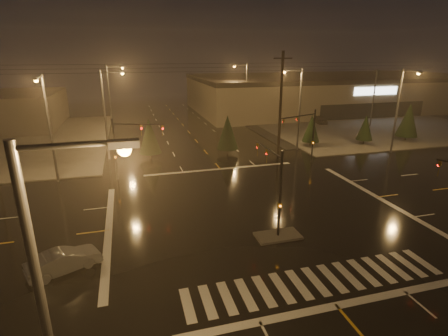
{
  "coord_description": "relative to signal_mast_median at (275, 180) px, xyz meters",
  "views": [
    {
      "loc": [
        -9.07,
        -23.08,
        11.72
      ],
      "look_at": [
        -1.97,
        2.43,
        3.0
      ],
      "focal_mm": 28.0,
      "sensor_mm": 36.0,
      "label": 1
    }
  ],
  "objects": [
    {
      "name": "car_parked",
      "position": [
        23.25,
        33.69,
        -3.07
      ],
      "size": [
        2.23,
        4.22,
        1.37
      ],
      "primitive_type": "imported",
      "rotation": [
        0.0,
        0.0,
        -0.16
      ],
      "color": "black",
      "rests_on": "ground"
    },
    {
      "name": "utility_pole_1",
      "position": [
        8.0,
        17.07,
        2.38
      ],
      "size": [
        2.2,
        0.32,
        12.0
      ],
      "color": "black",
      "rests_on": "ground"
    },
    {
      "name": "streetlight_6",
      "position": [
        22.0,
        14.26,
        2.05
      ],
      "size": [
        0.32,
        2.77,
        10.0
      ],
      "color": "#38383A",
      "rests_on": "ground"
    },
    {
      "name": "streetlight_1",
      "position": [
        -11.18,
        21.07,
        2.05
      ],
      "size": [
        2.77,
        0.32,
        10.0
      ],
      "color": "#38383A",
      "rests_on": "ground"
    },
    {
      "name": "conifer_4",
      "position": [
        2.36,
        19.46,
        -1.03
      ],
      "size": [
        2.59,
        2.59,
        4.75
      ],
      "color": "black",
      "rests_on": "ground"
    },
    {
      "name": "conifer_1",
      "position": [
        21.3,
        18.99,
        -1.39
      ],
      "size": [
        2.13,
        2.13,
        4.02
      ],
      "color": "black",
      "rests_on": "ground"
    },
    {
      "name": "stop_bar_near",
      "position": [
        -0.0,
        -7.93,
        -3.75
      ],
      "size": [
        16.0,
        0.5,
        0.01
      ],
      "primitive_type": "cube",
      "color": "beige",
      "rests_on": "ground"
    },
    {
      "name": "streetlight_4",
      "position": [
        11.18,
        39.07,
        2.05
      ],
      "size": [
        2.77,
        0.32,
        10.0
      ],
      "color": "#38383A",
      "rests_on": "ground"
    },
    {
      "name": "car_crossing",
      "position": [
        -13.19,
        -1.26,
        -3.1
      ],
      "size": [
        4.16,
        2.9,
        1.3
      ],
      "primitive_type": "imported",
      "rotation": [
        0.0,
        0.0,
        2.0
      ],
      "color": "slate",
      "rests_on": "ground"
    },
    {
      "name": "streetlight_0",
      "position": [
        -11.18,
        -11.93,
        2.05
      ],
      "size": [
        2.77,
        0.32,
        10.0
      ],
      "color": "#38383A",
      "rests_on": "ground"
    },
    {
      "name": "conifer_0",
      "position": [
        13.87,
        19.99,
        -1.31
      ],
      "size": [
        2.23,
        2.23,
        4.19
      ],
      "color": "black",
      "rests_on": "ground"
    },
    {
      "name": "streetlight_3",
      "position": [
        11.18,
        19.07,
        2.05
      ],
      "size": [
        2.77,
        0.32,
        10.0
      ],
      "color": "#38383A",
      "rests_on": "ground"
    },
    {
      "name": "streetlight_2",
      "position": [
        -11.18,
        37.07,
        2.05
      ],
      "size": [
        2.77,
        0.32,
        10.0
      ],
      "color": "#38383A",
      "rests_on": "ground"
    },
    {
      "name": "signal_mast_median",
      "position": [
        0.0,
        0.0,
        0.0
      ],
      "size": [
        0.25,
        4.59,
        6.0
      ],
      "color": "black",
      "rests_on": "ground"
    },
    {
      "name": "streetlight_5",
      "position": [
        -16.0,
        14.26,
        2.05
      ],
      "size": [
        0.32,
        2.77,
        10.0
      ],
      "color": "#38383A",
      "rests_on": "ground"
    },
    {
      "name": "conifer_2",
      "position": [
        28.38,
        19.29,
        -0.78
      ],
      "size": [
        2.91,
        2.91,
        5.24
      ],
      "color": "black",
      "rests_on": "ground"
    },
    {
      "name": "parking_lot",
      "position": [
        35.0,
        31.07,
        -3.71
      ],
      "size": [
        50.0,
        24.0,
        0.08
      ],
      "primitive_type": "cube",
      "color": "black",
      "rests_on": "ground"
    },
    {
      "name": "ground",
      "position": [
        -0.0,
        3.07,
        -3.75
      ],
      "size": [
        140.0,
        140.0,
        0.0
      ],
      "primitive_type": "plane",
      "color": "black",
      "rests_on": "ground"
    },
    {
      "name": "signal_mast_ne",
      "position": [
        9.5,
        13.21,
        0.04
      ],
      "size": [
        4.84,
        1.86,
        6.0
      ],
      "color": "black",
      "rests_on": "ground"
    },
    {
      "name": "median_island",
      "position": [
        -0.0,
        -0.93,
        -3.68
      ],
      "size": [
        3.0,
        1.6,
        0.15
      ],
      "primitive_type": "cube",
      "color": "#403E39",
      "rests_on": "ground"
    },
    {
      "name": "conifer_3",
      "position": [
        -6.82,
        20.01,
        -1.05
      ],
      "size": [
        2.56,
        2.56,
        4.7
      ],
      "color": "black",
      "rests_on": "ground"
    },
    {
      "name": "stop_bar_far",
      "position": [
        -0.0,
        14.07,
        -3.75
      ],
      "size": [
        16.0,
        0.5,
        0.01
      ],
      "primitive_type": "cube",
      "color": "beige",
      "rests_on": "ground"
    },
    {
      "name": "signal_mast_nw",
      "position": [
        -9.5,
        13.21,
        0.04
      ],
      "size": [
        4.84,
        1.86,
        6.0
      ],
      "color": "black",
      "rests_on": "ground"
    },
    {
      "name": "crosswalk",
      "position": [
        -0.0,
        -5.93,
        -3.75
      ],
      "size": [
        15.0,
        2.6,
        0.01
      ],
      "primitive_type": "cube",
      "color": "beige",
      "rests_on": "ground"
    },
    {
      "name": "retail_building",
      "position": [
        35.0,
        49.06,
        0.09
      ],
      "size": [
        60.2,
        28.3,
        7.2
      ],
      "color": "#756954",
      "rests_on": "ground"
    },
    {
      "name": "sidewalk_ne",
      "position": [
        30.0,
        33.07,
        -3.69
      ],
      "size": [
        36.0,
        36.0,
        0.12
      ],
      "primitive_type": "cube",
      "color": "#403E39",
      "rests_on": "ground"
    }
  ]
}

